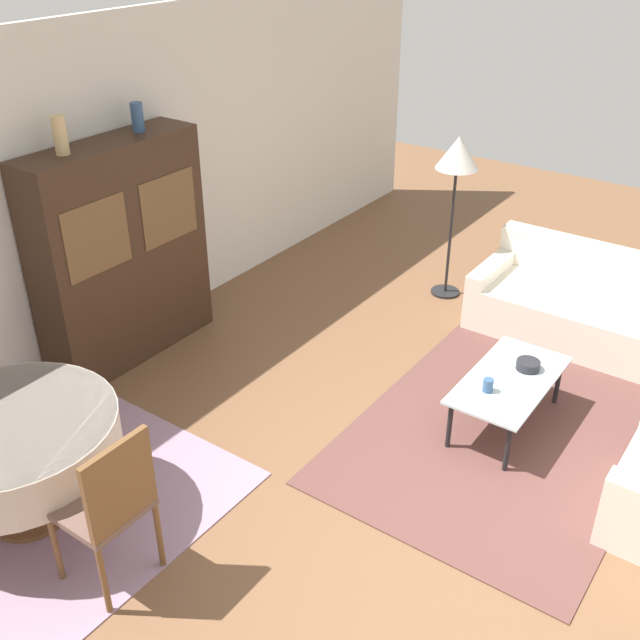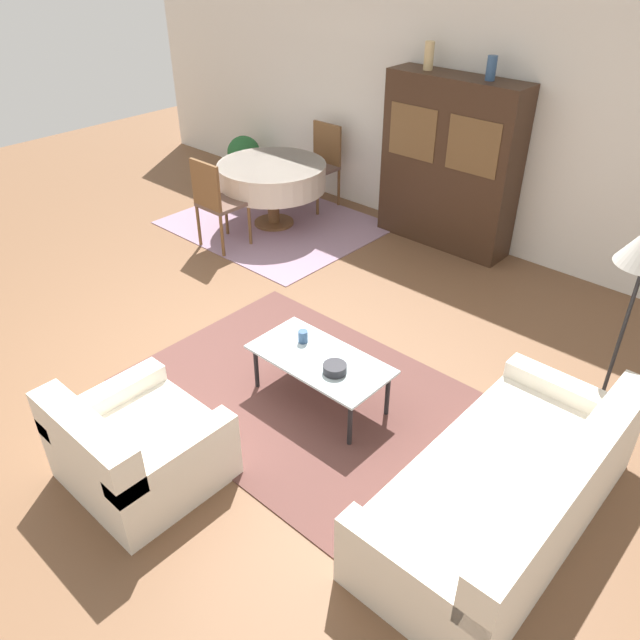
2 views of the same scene
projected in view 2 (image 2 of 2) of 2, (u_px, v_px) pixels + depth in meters
name	position (u px, v px, depth m)	size (l,w,h in m)	color
ground_plane	(200.00, 364.00, 5.27)	(14.00, 14.00, 0.00)	brown
wall_back	(451.00, 115.00, 6.78)	(10.00, 0.06, 2.70)	silver
area_rug	(307.00, 397.00, 4.91)	(2.72, 1.94, 0.01)	brown
dining_rug	(275.00, 225.00, 7.62)	(2.34, 1.97, 0.01)	gray
couch	(508.00, 494.00, 3.75)	(0.93, 2.01, 0.75)	silver
armchair	(136.00, 449.00, 4.06)	(0.94, 0.89, 0.72)	silver
coffee_table	(320.00, 362.00, 4.68)	(1.08, 0.55, 0.40)	black
display_cabinet	(449.00, 164.00, 6.74)	(1.53, 0.42, 1.83)	#382316
dining_table	(272.00, 176.00, 7.30)	(1.27, 1.27, 0.75)	brown
dining_chair_near	(215.00, 199.00, 6.79)	(0.44, 0.44, 1.02)	brown
dining_chair_far	(321.00, 160.00, 7.85)	(0.44, 0.44, 1.02)	brown
cup	(303.00, 337.00, 4.81)	(0.07, 0.07, 0.10)	#33517A
bowl	(335.00, 369.00, 4.49)	(0.17, 0.17, 0.07)	#232328
vase_tall	(429.00, 56.00, 6.38)	(0.10, 0.10, 0.28)	tan
vase_short	(491.00, 68.00, 5.99)	(0.10, 0.10, 0.23)	#33517A
potted_plant	(244.00, 157.00, 8.71)	(0.46, 0.46, 0.63)	#93664C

